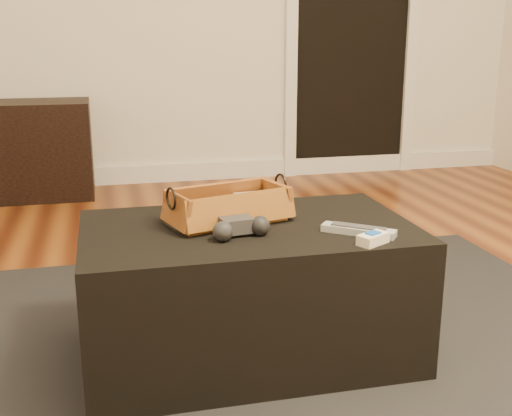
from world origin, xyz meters
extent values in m
cube|color=brown|center=(0.00, 0.00, -0.01)|extent=(5.00, 5.50, 0.01)
cube|color=white|center=(0.00, 2.73, 0.06)|extent=(5.00, 0.04, 0.12)
cube|color=black|center=(1.30, 2.73, 1.02)|extent=(0.82, 0.02, 2.00)
cube|color=white|center=(0.85, 2.72, 1.02)|extent=(0.08, 0.05, 2.05)
cube|color=white|center=(1.75, 2.72, 1.02)|extent=(0.08, 0.05, 2.05)
cube|color=black|center=(-0.03, 0.14, 0.01)|extent=(2.60, 2.00, 0.01)
cube|color=black|center=(-0.03, 0.19, 0.22)|extent=(1.00, 0.60, 0.42)
cube|color=black|center=(-0.09, 0.22, 0.46)|extent=(0.20, 0.12, 0.02)
cube|color=tan|center=(0.01, 0.29, 0.47)|extent=(0.11, 0.08, 0.06)
cube|color=#A45925|center=(-0.08, 0.24, 0.44)|extent=(0.36, 0.24, 0.01)
cube|color=#AA5B26|center=(-0.10, 0.32, 0.49)|extent=(0.36, 0.13, 0.10)
cube|color=#AC6C26|center=(-0.06, 0.16, 0.49)|extent=(0.36, 0.13, 0.10)
cube|color=#985722|center=(0.09, 0.29, 0.49)|extent=(0.08, 0.18, 0.10)
cube|color=brown|center=(-0.25, 0.19, 0.49)|extent=(0.08, 0.18, 0.10)
torus|color=black|center=(0.10, 0.29, 0.53)|extent=(0.03, 0.07, 0.07)
torus|color=black|center=(-0.26, 0.19, 0.53)|extent=(0.03, 0.07, 0.07)
cube|color=#2C2C2F|center=(-0.08, 0.10, 0.46)|extent=(0.10, 0.08, 0.04)
sphere|color=black|center=(-0.13, 0.06, 0.46)|extent=(0.07, 0.07, 0.06)
sphere|color=black|center=(-0.02, 0.09, 0.46)|extent=(0.07, 0.07, 0.06)
cube|color=#B8BBC1|center=(0.26, 0.03, 0.44)|extent=(0.20, 0.17, 0.02)
cube|color=#37373A|center=(0.26, 0.03, 0.45)|extent=(0.15, 0.12, 0.00)
cube|color=white|center=(0.27, -0.06, 0.45)|extent=(0.10, 0.09, 0.03)
cube|color=blue|center=(0.27, -0.06, 0.46)|extent=(0.05, 0.04, 0.01)
camera|label=1|loc=(-0.44, -1.63, 1.00)|focal=45.00mm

